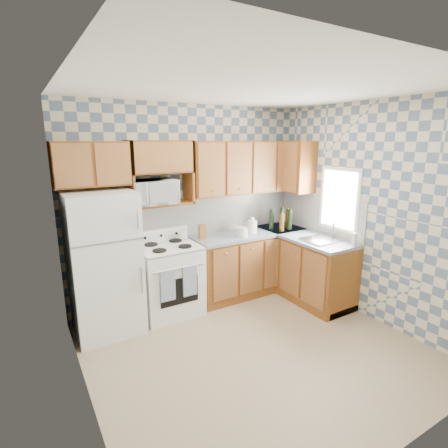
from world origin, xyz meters
The scene contains 31 objects.
floor centered at (0.00, 0.00, 0.00)m, with size 3.40×3.40×0.00m, color #8E7658.
back_wall centered at (0.00, 1.60, 1.35)m, with size 3.40×0.02×2.70m, color slate.
right_wall centered at (1.70, 0.00, 1.35)m, with size 0.02×3.20×2.70m, color slate.
backsplash_back centered at (0.40, 1.59, 1.20)m, with size 2.60×0.01×0.56m, color white.
backsplash_right centered at (1.69, 0.80, 1.20)m, with size 0.01×1.60×0.56m, color white.
refrigerator centered at (-1.27, 1.25, 0.84)m, with size 0.75×0.70×1.68m, color white.
stove_body centered at (-0.47, 1.28, 0.45)m, with size 0.76×0.65×0.90m, color white.
cooktop centered at (-0.47, 1.28, 0.91)m, with size 0.76×0.65×0.03m, color silver.
backguard centered at (-0.47, 1.55, 1.00)m, with size 0.76×0.08×0.17m, color white.
dish_towel_left centered at (-0.63, 0.93, 0.54)m, with size 0.18×0.03×0.39m, color navy.
dish_towel_right centered at (-0.34, 0.93, 0.54)m, with size 0.18×0.03×0.39m, color navy.
base_cabinets_back centered at (0.82, 1.30, 0.44)m, with size 1.75×0.60×0.88m, color #613513.
base_cabinets_right centered at (1.40, 0.80, 0.44)m, with size 0.60×1.60×0.88m, color #613513.
countertop_back centered at (0.82, 1.30, 0.90)m, with size 1.77×0.63×0.04m, color slate.
countertop_right centered at (1.40, 0.80, 0.90)m, with size 0.63×1.60×0.04m, color slate.
upper_cabinets_back centered at (0.82, 1.44, 1.85)m, with size 1.75×0.33×0.74m, color #613513.
upper_cabinets_fridge centered at (-1.29, 1.44, 1.97)m, with size 0.82×0.33×0.50m, color #613513.
upper_cabinets_right centered at (1.53, 1.25, 1.85)m, with size 0.33×0.70×0.74m, color #613513.
microwave_shelf centered at (-0.47, 1.44, 1.44)m, with size 0.80×0.33×0.03m, color #613513.
microwave centered at (-0.59, 1.39, 1.60)m, with size 0.55×0.37×0.31m, color white.
sink centered at (1.40, 0.45, 0.93)m, with size 0.48×0.40×0.03m, color #B7B7BC.
window centered at (1.69, 0.45, 1.45)m, with size 0.02×0.66×0.86m, color white.
bottle_0 centered at (1.33, 1.19, 1.08)m, with size 0.07×0.07×0.32m, color black.
bottle_1 centered at (1.43, 1.13, 1.07)m, with size 0.07×0.07×0.30m, color black.
bottle_2 centered at (1.48, 1.23, 1.06)m, with size 0.07×0.07×0.28m, color #4F3A11.
bottle_3 centered at (1.26, 1.11, 1.05)m, with size 0.07×0.07×0.26m, color #4F3A11.
bottle_4 centered at (1.18, 1.25, 1.06)m, with size 0.07×0.07×0.29m, color black.
knife_block centered at (0.05, 1.33, 1.02)m, with size 0.09×0.09×0.20m, color brown.
electric_kettle centered at (0.82, 1.25, 1.01)m, with size 0.14×0.14×0.18m, color white.
food_containers centered at (0.59, 1.18, 0.98)m, with size 0.19×0.19×0.13m, color beige, non-canonical shape.
soap_bottle centered at (1.56, 0.05, 1.01)m, with size 0.06×0.06×0.17m, color beige.
Camera 1 is at (-2.04, -2.75, 2.23)m, focal length 28.00 mm.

